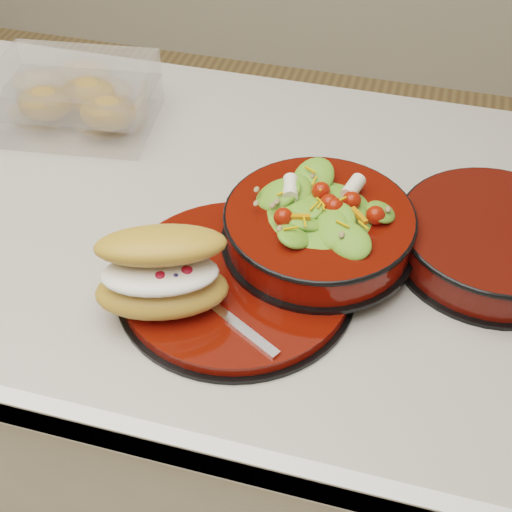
% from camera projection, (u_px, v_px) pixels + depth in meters
% --- Properties ---
extents(island_counter, '(1.24, 0.74, 0.90)m').
position_uv_depth(island_counter, '(189.00, 387.00, 1.32)').
color(island_counter, silver).
rests_on(island_counter, ground).
extents(dinner_plate, '(0.30, 0.30, 0.02)m').
position_uv_depth(dinner_plate, '(237.00, 282.00, 0.88)').
color(dinner_plate, black).
rests_on(dinner_plate, island_counter).
extents(salad_bowl, '(0.25, 0.25, 0.10)m').
position_uv_depth(salad_bowl, '(319.00, 221.00, 0.89)').
color(salad_bowl, black).
rests_on(salad_bowl, dinner_plate).
extents(croissant, '(0.18, 0.15, 0.10)m').
position_uv_depth(croissant, '(162.00, 272.00, 0.82)').
color(croissant, '#C48C3B').
rests_on(croissant, dinner_plate).
extents(fork, '(0.16, 0.10, 0.00)m').
position_uv_depth(fork, '(221.00, 312.00, 0.83)').
color(fork, silver).
rests_on(fork, dinner_plate).
extents(pastry_box, '(0.26, 0.20, 0.09)m').
position_uv_depth(pastry_box, '(76.00, 99.00, 1.13)').
color(pastry_box, white).
rests_on(pastry_box, island_counter).
extents(extra_bowl, '(0.26, 0.26, 0.05)m').
position_uv_depth(extra_bowl, '(494.00, 240.00, 0.91)').
color(extra_bowl, black).
rests_on(extra_bowl, island_counter).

